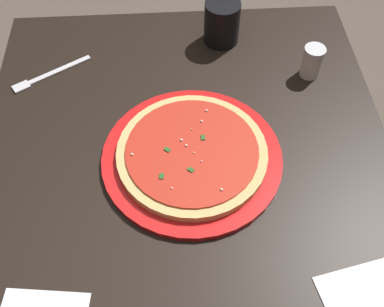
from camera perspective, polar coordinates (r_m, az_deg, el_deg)
ground_plane at (r=1.56m, az=-0.47°, el=-15.35°), size 5.00×5.00×0.00m
restaurant_table at (r=1.04m, az=-0.68°, el=-3.95°), size 0.86×0.82×0.72m
serving_plate at (r=0.90m, az=-0.00°, el=-0.52°), size 0.35×0.35×0.01m
pizza at (r=0.88m, az=-0.00°, el=0.09°), size 0.29×0.29×0.02m
cup_tall_drink at (r=1.11m, az=3.71°, el=15.87°), size 0.08×0.08×0.10m
napkin_folded_right at (r=0.82m, az=20.68°, el=-16.54°), size 0.14×0.16×0.00m
fork at (r=1.10m, az=-17.39°, el=9.20°), size 0.11×0.17×0.00m
parmesan_shaker at (r=1.06m, az=14.61°, el=10.94°), size 0.05×0.05×0.07m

